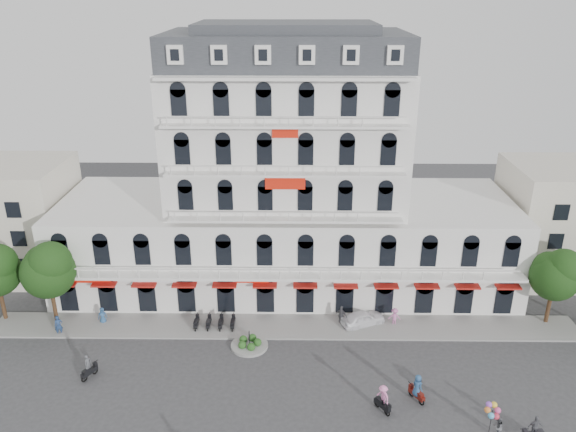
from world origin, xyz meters
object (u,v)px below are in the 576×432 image
at_px(rider_west, 89,368).
at_px(balloon_vendor, 496,421).
at_px(rider_center, 383,398).
at_px(rider_northeast, 535,429).
at_px(rider_east, 417,388).
at_px(parked_car, 363,318).

bearing_deg(rider_west, balloon_vendor, -72.72).
bearing_deg(rider_west, rider_center, -70.55).
bearing_deg(rider_northeast, rider_east, -30.87).
relative_size(rider_west, rider_center, 0.94).
relative_size(rider_northeast, rider_center, 0.93).
relative_size(rider_west, rider_east, 0.93).
relative_size(rider_east, balloon_vendor, 0.93).
height_order(parked_car, rider_west, rider_west).
height_order(rider_west, rider_northeast, rider_west).
distance_m(rider_west, rider_northeast, 33.07).
xyz_separation_m(rider_west, balloon_vendor, (29.96, -5.83, 0.32)).
height_order(rider_northeast, balloon_vendor, balloon_vendor).
bearing_deg(balloon_vendor, rider_east, 143.03).
distance_m(rider_west, rider_east, 25.44).
xyz_separation_m(rider_northeast, balloon_vendor, (-2.50, 0.49, 0.26)).
distance_m(rider_east, rider_northeast, 8.17).
height_order(rider_west, rider_center, rider_center).
distance_m(parked_car, rider_northeast, 17.26).
distance_m(rider_east, rider_center, 2.97).
height_order(parked_car, balloon_vendor, balloon_vendor).
bearing_deg(rider_center, rider_west, -131.92).
height_order(rider_center, balloon_vendor, balloon_vendor).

